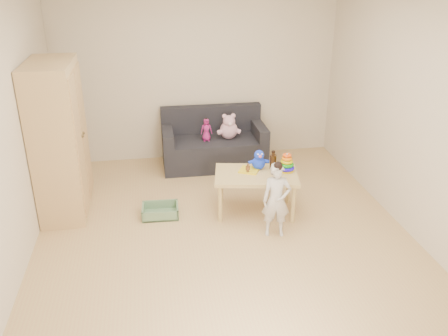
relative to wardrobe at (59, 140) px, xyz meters
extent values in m
plane|color=tan|center=(1.75, -0.81, -0.88)|extent=(4.50, 4.50, 0.00)
plane|color=beige|center=(1.75, 1.44, 0.42)|extent=(4.00, 0.00, 4.00)
plane|color=beige|center=(1.75, -3.06, 0.42)|extent=(4.00, 0.00, 4.00)
plane|color=beige|center=(-0.25, -0.81, 0.42)|extent=(0.00, 4.50, 4.50)
plane|color=beige|center=(3.75, -0.81, 0.42)|extent=(0.00, 4.50, 4.50)
cube|color=tan|center=(0.00, 0.00, 0.00)|extent=(0.49, 0.98, 1.76)
cube|color=black|center=(1.91, 1.02, -0.68)|extent=(1.46, 0.74, 0.41)
cube|color=tan|center=(2.19, -0.44, -0.63)|extent=(1.03, 0.75, 0.50)
imported|color=beige|center=(2.29, -0.96, -0.48)|extent=(0.33, 0.25, 0.81)
imported|color=#A81F72|center=(1.80, 0.95, -0.31)|extent=(0.16, 0.11, 0.31)
cylinder|color=gold|center=(2.55, -0.42, -0.38)|extent=(0.17, 0.17, 0.02)
cylinder|color=silver|center=(2.55, -0.42, -0.27)|extent=(0.02, 0.02, 0.21)
torus|color=#200EE9|center=(2.55, -0.42, -0.34)|extent=(0.19, 0.19, 0.04)
torus|color=#168F16|center=(2.55, -0.42, -0.30)|extent=(0.17, 0.17, 0.04)
torus|color=#C8B20A|center=(2.55, -0.42, -0.26)|extent=(0.15, 0.15, 0.04)
torus|color=orange|center=(2.55, -0.42, -0.23)|extent=(0.12, 0.12, 0.04)
torus|color=#EF4B0E|center=(2.55, -0.42, -0.19)|extent=(0.10, 0.10, 0.03)
cylinder|color=black|center=(2.41, -0.34, -0.30)|extent=(0.08, 0.08, 0.17)
cylinder|color=black|center=(2.41, -0.34, -0.20)|extent=(0.03, 0.03, 0.05)
cylinder|color=black|center=(2.41, -0.34, -0.17)|extent=(0.04, 0.04, 0.01)
cube|color=yellow|center=(2.13, -0.35, -0.38)|extent=(0.29, 0.29, 0.02)
camera|label=1|loc=(1.01, -5.25, 1.88)|focal=38.00mm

